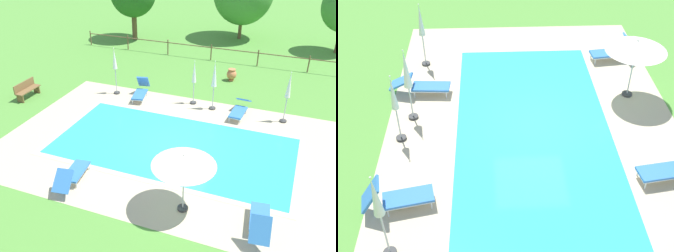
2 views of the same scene
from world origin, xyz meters
The scene contains 16 objects.
ground_plane centered at (0.00, 0.00, 0.00)m, with size 160.00×160.00×0.00m, color #518E38.
pool_deck_paving centered at (0.00, 0.00, 0.00)m, with size 14.30×9.33×0.01m, color #BCAD8E.
swimming_pool_water centered at (0.00, 0.00, 0.01)m, with size 9.83×4.86×0.01m, color #2DB7C6.
pool_coping_rim centered at (0.00, 0.00, 0.01)m, with size 10.31×5.34×0.01m.
sun_lounger_north_near_steps centered at (2.02, 3.70, 0.35)m, with size 0.73×2.10×0.72m.
sun_lounger_north_mid centered at (-2.50, -3.58, 0.38)m, with size 0.88×2.02×0.89m.
sun_lounger_north_far centered at (-3.24, 3.78, 0.40)m, with size 0.96×1.91×1.02m.
sun_lounger_north_end centered at (4.11, -3.54, 0.40)m, with size 0.82×1.87×1.02m.
patio_umbrella_open_foreground centered at (1.63, -3.47, 1.93)m, with size 2.02×2.02×2.16m.
patio_umbrella_closed_row_west centered at (0.62, 3.88, 1.67)m, with size 0.32×0.32×2.51m.
patio_umbrella_closed_row_mid_west centered at (-0.45, 4.12, 1.46)m, with size 0.32×0.32×2.30m.
patio_umbrella_closed_row_centre centered at (4.05, 3.80, 1.62)m, with size 0.32×0.32×2.48m.
patio_umbrella_closed_row_mid_east centered at (-4.68, 3.79, 1.70)m, with size 0.32×0.32×2.54m.
wooden_bench_lawn_side centered at (-8.83, 1.66, 0.47)m, with size 0.45×1.50×0.87m.
terracotta_urn_near_fence centered at (0.68, 7.81, 0.38)m, with size 0.57×0.57×0.70m.
perimeter_fence centered at (0.16, 10.78, 0.69)m, with size 21.52×0.08×1.05m.
Camera 1 is at (4.49, -12.16, 8.37)m, focal length 39.39 mm.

